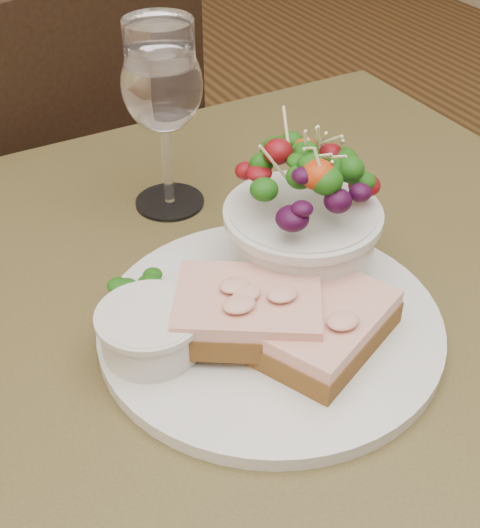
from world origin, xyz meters
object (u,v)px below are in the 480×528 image
ramekin (150,329)px  sandwich_back (248,311)px  chair_far (53,310)px  dinner_plate (270,325)px  salad_bowl (303,211)px  wine_glass (162,91)px  cafe_table (260,419)px  sandwich_front (320,324)px

ramekin → sandwich_back: bearing=-16.2°
chair_far → dinner_plate: (0.04, -0.66, 0.46)m
dinner_plate → salad_bowl: salad_bowl is taller
wine_glass → ramekin: bearing=-118.2°
ramekin → wine_glass: 0.24m
cafe_table → dinner_plate: (0.01, 0.00, 0.11)m
sandwich_back → salad_bowl: 0.10m
ramekin → wine_glass: (0.11, 0.20, 0.09)m
cafe_table → wine_glass: bearing=85.2°
sandwich_front → dinner_plate: bearing=94.8°
cafe_table → dinner_plate: dinner_plate is taller
sandwich_front → sandwich_back: 0.06m
cafe_table → salad_bowl: salad_bowl is taller
chair_far → dinner_plate: 0.81m
sandwich_front → wine_glass: (-0.01, 0.25, 0.10)m
chair_far → ramekin: 0.81m
ramekin → cafe_table: bearing=-11.4°
dinner_plate → sandwich_back: sandwich_back is taller
ramekin → sandwich_front: bearing=-24.4°
sandwich_back → ramekin: bearing=-164.0°
salad_bowl → sandwich_back: bearing=-147.7°
salad_bowl → wine_glass: bearing=106.0°
ramekin → salad_bowl: size_ratio=0.60×
salad_bowl → wine_glass: size_ratio=0.73×
dinner_plate → ramekin: size_ratio=3.68×
chair_far → wine_glass: size_ratio=5.14×
sandwich_front → ramekin: size_ratio=1.83×
cafe_table → sandwich_back: bearing=-168.1°
sandwich_front → salad_bowl: 0.10m
sandwich_back → salad_bowl: (0.08, 0.05, 0.04)m
sandwich_back → ramekin: (-0.07, 0.02, -0.00)m
cafe_table → sandwich_back: 0.14m
cafe_table → salad_bowl: 0.19m
ramekin → salad_bowl: (0.15, 0.03, 0.04)m
dinner_plate → sandwich_back: (-0.02, -0.01, 0.03)m
cafe_table → wine_glass: (0.02, 0.22, 0.22)m
sandwich_front → sandwich_back: bearing=120.0°
sandwich_back → wine_glass: wine_glass is taller
chair_far → wine_glass: 0.73m
dinner_plate → cafe_table: bearing=-165.3°
chair_far → salad_bowl: (0.10, -0.61, 0.53)m
chair_far → salad_bowl: chair_far is taller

